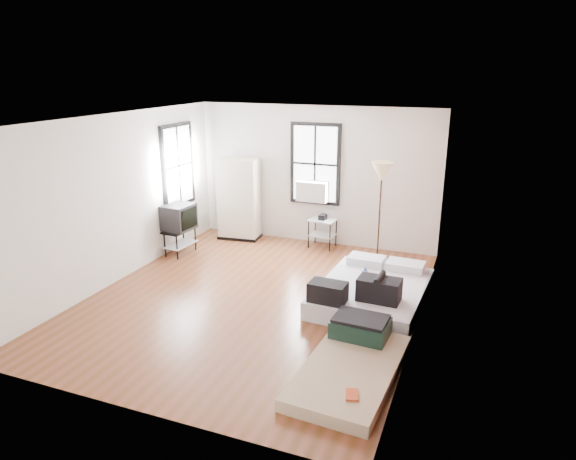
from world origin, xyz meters
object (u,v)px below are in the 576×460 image
at_px(wardrobe, 239,199).
at_px(floor_lamp, 382,176).
at_px(mattress_bare, 353,359).
at_px(side_table, 323,225).
at_px(tv_stand, 179,219).
at_px(mattress_main, 371,291).

xyz_separation_m(wardrobe, floor_lamp, (3.02, -0.21, 0.76)).
relative_size(mattress_bare, side_table, 2.92).
height_order(floor_lamp, tv_stand, floor_lamp).
distance_m(mattress_main, mattress_bare, 1.94).
height_order(mattress_bare, tv_stand, tv_stand).
relative_size(floor_lamp, tv_stand, 1.88).
height_order(mattress_main, tv_stand, tv_stand).
xyz_separation_m(side_table, floor_lamp, (1.19, -0.28, 1.14)).
distance_m(side_table, floor_lamp, 1.67).
distance_m(floor_lamp, tv_stand, 3.92).
bearing_deg(mattress_bare, side_table, 116.03).
bearing_deg(floor_lamp, wardrobe, 175.96).
distance_m(wardrobe, tv_stand, 1.46).
height_order(wardrobe, tv_stand, wardrobe).
distance_m(mattress_main, floor_lamp, 2.39).
height_order(side_table, tv_stand, tv_stand).
distance_m(mattress_bare, side_table, 4.44).
xyz_separation_m(mattress_bare, floor_lamp, (-0.49, 3.82, 1.48)).
distance_m(wardrobe, side_table, 1.87).
bearing_deg(wardrobe, mattress_main, -38.31).
relative_size(mattress_bare, tv_stand, 2.03).
height_order(wardrobe, floor_lamp, floor_lamp).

